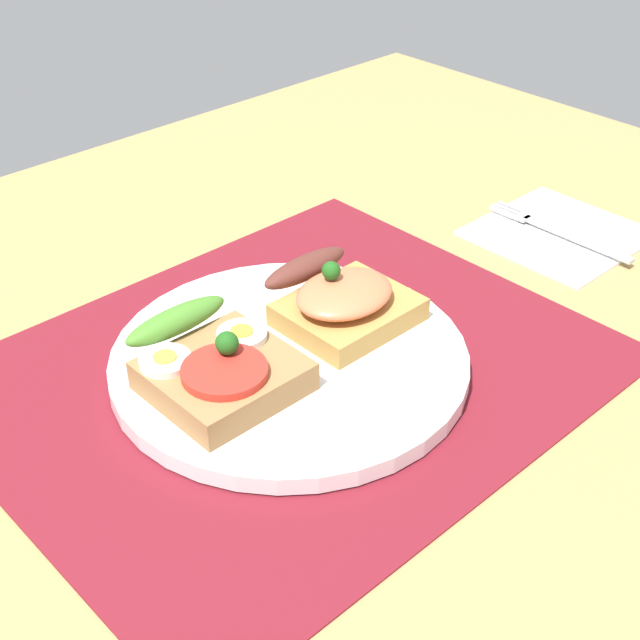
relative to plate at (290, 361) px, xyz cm
name	(u,v)px	position (x,y,z in cm)	size (l,w,h in cm)	color
ground_plane	(290,389)	(0.00, 0.00, -2.55)	(120.00, 90.00, 3.20)	#AB8951
placemat	(290,370)	(0.00, 0.00, -0.80)	(43.22, 35.56, 0.30)	maroon
plate	(290,361)	(0.00, 0.00, 0.00)	(25.70, 25.70, 1.29)	white
sandwich_egg_tomato	(215,365)	(-5.94, 0.86, 2.20)	(9.34, 10.42, 4.34)	#9B7042
sandwich_salmon	(339,298)	(5.73, 0.78, 2.44)	(9.46, 9.29, 5.05)	#B58742
napkin	(559,232)	(31.51, -1.44, -0.65)	(13.67, 13.37, 0.60)	white
fork	(555,230)	(30.90, -1.33, -0.19)	(1.62, 14.72, 0.32)	#B7B7BC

